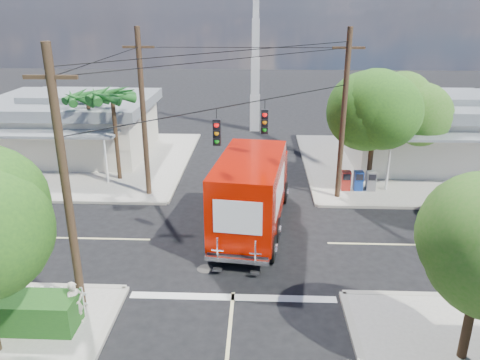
{
  "coord_description": "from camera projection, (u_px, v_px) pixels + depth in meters",
  "views": [
    {
      "loc": [
        0.86,
        -18.68,
        9.95
      ],
      "look_at": [
        0.0,
        2.0,
        2.2
      ],
      "focal_mm": 35.0,
      "sensor_mm": 36.0,
      "label": 1
    }
  ],
  "objects": [
    {
      "name": "tree_ne_back",
      "position": [
        411.0,
        110.0,
        27.53
      ],
      "size": [
        3.77,
        3.66,
        5.82
      ],
      "color": "#422D1C",
      "rests_on": "sidewalk_ne"
    },
    {
      "name": "palm_nw_front",
      "position": [
        112.0,
        97.0,
        26.54
      ],
      "size": [
        3.01,
        3.08,
        5.59
      ],
      "color": "#422D1C",
      "rests_on": "sidewalk_nw"
    },
    {
      "name": "building_ne",
      "position": [
        435.0,
        128.0,
        30.9
      ],
      "size": [
        11.8,
        10.2,
        4.5
      ],
      "color": "beige",
      "rests_on": "sidewalk_ne"
    },
    {
      "name": "sidewalk_nw",
      "position": [
        85.0,
        161.0,
        31.58
      ],
      "size": [
        14.12,
        14.12,
        0.14
      ],
      "color": "gray",
      "rests_on": "ground"
    },
    {
      "name": "pedestrian",
      "position": [
        75.0,
        303.0,
        15.11
      ],
      "size": [
        0.64,
        0.67,
        1.54
      ],
      "primitive_type": "imported",
      "rotation": [
        0.0,
        0.0,
        0.89
      ],
      "color": "beige",
      "rests_on": "sidewalk_sw"
    },
    {
      "name": "building_nw",
      "position": [
        73.0,
        124.0,
        32.35
      ],
      "size": [
        10.8,
        10.2,
        4.3
      ],
      "color": "beige",
      "rests_on": "sidewalk_nw"
    },
    {
      "name": "ground",
      "position": [
        238.0,
        241.0,
        21.0
      ],
      "size": [
        120.0,
        120.0,
        0.0
      ],
      "primitive_type": "plane",
      "color": "black",
      "rests_on": "ground"
    },
    {
      "name": "palm_nw_back",
      "position": [
        87.0,
        99.0,
        28.15
      ],
      "size": [
        3.01,
        3.08,
        5.19
      ],
      "color": "#422D1C",
      "rests_on": "sidewalk_nw"
    },
    {
      "name": "utility_poles",
      "position": [
        204.0,
        131.0,
        20.92
      ],
      "size": [
        12.0,
        10.68,
        9.0
      ],
      "color": "#473321",
      "rests_on": "ground"
    },
    {
      "name": "picket_fence",
      "position": [
        1.0,
        297.0,
        15.82
      ],
      "size": [
        5.94,
        0.06,
        1.0
      ],
      "color": "silver",
      "rests_on": "sidewalk_sw"
    },
    {
      "name": "vending_boxes",
      "position": [
        358.0,
        181.0,
        26.31
      ],
      "size": [
        1.9,
        0.5,
        1.1
      ],
      "color": "#A5241B",
      "rests_on": "sidewalk_ne"
    },
    {
      "name": "delivery_truck",
      "position": [
        252.0,
        191.0,
        21.61
      ],
      "size": [
        3.71,
        8.86,
        3.73
      ],
      "color": "black",
      "rests_on": "ground"
    },
    {
      "name": "road_markings",
      "position": [
        237.0,
        258.0,
        19.62
      ],
      "size": [
        32.0,
        32.0,
        0.01
      ],
      "color": "beige",
      "rests_on": "ground"
    },
    {
      "name": "sidewalk_ne",
      "position": [
        411.0,
        165.0,
        30.73
      ],
      "size": [
        14.12,
        14.12,
        0.14
      ],
      "color": "gray",
      "rests_on": "ground"
    },
    {
      "name": "radio_tower",
      "position": [
        255.0,
        62.0,
        37.72
      ],
      "size": [
        0.8,
        0.8,
        17.0
      ],
      "color": "silver",
      "rests_on": "ground"
    },
    {
      "name": "tree_ne_front",
      "position": [
        376.0,
        107.0,
        25.37
      ],
      "size": [
        4.21,
        4.14,
        6.66
      ],
      "color": "#422D1C",
      "rests_on": "sidewalk_ne"
    }
  ]
}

